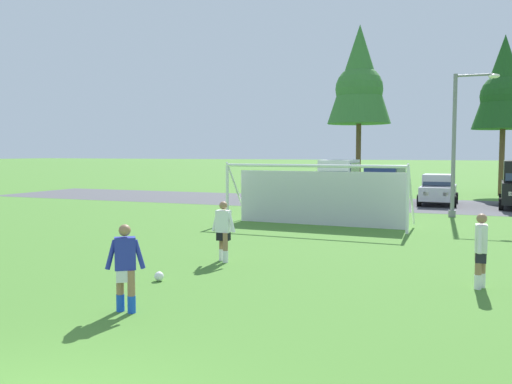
% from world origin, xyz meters
% --- Properties ---
extents(ground_plane, '(400.00, 400.00, 0.00)m').
position_xyz_m(ground_plane, '(0.00, 15.00, 0.00)').
color(ground_plane, '#477A2D').
extents(parking_lot_strip, '(52.00, 8.40, 0.01)m').
position_xyz_m(parking_lot_strip, '(0.00, 27.58, 0.00)').
color(parking_lot_strip, '#4C4C51').
rests_on(parking_lot_strip, ground).
extents(soccer_ball, '(0.22, 0.22, 0.22)m').
position_xyz_m(soccer_ball, '(-2.17, 6.52, 0.11)').
color(soccer_ball, white).
rests_on(soccer_ball, ground).
extents(soccer_goal, '(7.48, 2.19, 2.57)m').
position_xyz_m(soccer_goal, '(-1.33, 17.07, 1.29)').
color(soccer_goal, white).
rests_on(soccer_goal, ground).
extents(player_midfield_center, '(0.69, 0.44, 1.64)m').
position_xyz_m(player_midfield_center, '(-1.43, 4.19, 0.82)').
color(player_midfield_center, '#936B4C').
rests_on(player_midfield_center, ground).
extents(player_winger_left, '(0.73, 0.35, 1.64)m').
position_xyz_m(player_winger_left, '(-1.75, 9.12, 0.82)').
color(player_winger_left, '#936B4C').
rests_on(player_winger_left, ground).
extents(player_trailing_back, '(0.25, 0.73, 1.64)m').
position_xyz_m(player_trailing_back, '(4.69, 8.54, 0.82)').
color(player_trailing_back, '#936B4C').
rests_on(player_trailing_back, ground).
extents(parked_car_slot_far_left, '(2.22, 4.29, 1.72)m').
position_xyz_m(parked_car_slot_far_left, '(-6.25, 27.48, 0.88)').
color(parked_car_slot_far_left, '#194C2D').
rests_on(parked_car_slot_far_left, ground).
extents(parked_car_slot_left, '(2.39, 4.90, 2.52)m').
position_xyz_m(parked_car_slot_left, '(-2.93, 27.81, 1.34)').
color(parked_car_slot_left, silver).
rests_on(parked_car_slot_left, ground).
extents(parked_car_slot_center_left, '(2.39, 4.73, 2.16)m').
position_xyz_m(parked_car_slot_center_left, '(-0.25, 27.72, 1.11)').
color(parked_car_slot_center_left, navy).
rests_on(parked_car_slot_center_left, ground).
extents(parked_car_slot_center, '(2.05, 4.21, 1.72)m').
position_xyz_m(parked_car_slot_center, '(2.68, 28.25, 0.88)').
color(parked_car_slot_center, '#B2B2BC').
rests_on(parked_car_slot_center, ground).
extents(tree_left_edge, '(4.51, 4.51, 12.02)m').
position_xyz_m(tree_left_edge, '(-3.24, 35.07, 8.27)').
color(tree_left_edge, brown).
rests_on(tree_left_edge, ground).
extents(tree_mid_left, '(4.10, 4.10, 10.94)m').
position_xyz_m(tree_mid_left, '(6.27, 36.91, 7.52)').
color(tree_mid_left, brown).
rests_on(tree_mid_left, ground).
extents(street_lamp, '(2.00, 0.32, 6.50)m').
position_xyz_m(street_lamp, '(3.83, 22.36, 3.38)').
color(street_lamp, slate).
rests_on(street_lamp, ground).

